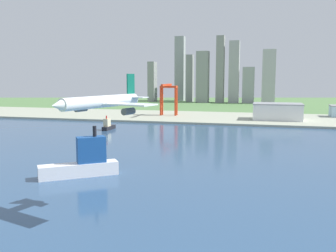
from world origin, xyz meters
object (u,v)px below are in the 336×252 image
object	(u,v)px
airplane_landing	(101,102)
warehouse_main	(277,111)
ferry_boat	(83,162)
tugboat_small	(108,126)
port_crane_red	(168,93)

from	to	relation	value
airplane_landing	warehouse_main	size ratio (longest dim) A/B	0.77
ferry_boat	airplane_landing	bearing A→B (deg)	-56.23
tugboat_small	port_crane_red	xyz separation A→B (m)	(30.00, 136.33, 29.11)
airplane_landing	port_crane_red	distance (m)	374.36
port_crane_red	warehouse_main	bearing A→B (deg)	-6.04
ferry_boat	warehouse_main	world-z (taller)	ferry_boat
ferry_boat	tugboat_small	bearing A→B (deg)	109.53
airplane_landing	warehouse_main	distance (m)	361.71
port_crane_red	airplane_landing	bearing A→B (deg)	-79.26
ferry_boat	port_crane_red	size ratio (longest dim) A/B	0.85
ferry_boat	tugboat_small	size ratio (longest dim) A/B	1.73
tugboat_small	airplane_landing	bearing A→B (deg)	-66.68
airplane_landing	warehouse_main	xyz separation A→B (m)	(74.68, 352.33, -33.47)
ferry_boat	warehouse_main	xyz separation A→B (m)	(112.32, 296.04, 4.62)
ferry_boat	port_crane_red	distance (m)	313.99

